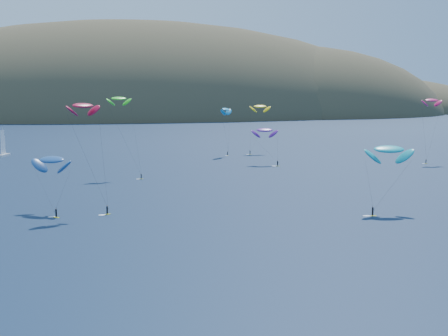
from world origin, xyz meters
The scene contains 11 objects.
ground centered at (0.00, 0.00, 0.00)m, with size 2800.00×2800.00×0.00m, color black.
island centered at (39.40, 562.36, -10.74)m, with size 730.00×300.00×210.00m.
sailboat centered at (-57.75, 200.45, 0.99)m, with size 10.44×9.22×12.47m.
kitesurfer_3 centered at (-12.29, 135.28, 25.13)m, with size 10.86×12.67×27.34m.
kitesurfer_4 centered at (34.11, 186.78, 19.33)m, with size 7.89×8.92×21.66m.
kitesurfer_5 centered at (47.41, 64.04, 14.55)m, with size 13.06×9.37×17.69m.
kitesurfer_6 centered at (42.19, 154.60, 12.74)m, with size 10.17×11.38×15.43m.
kitesurfer_8 centered at (106.44, 147.85, 23.72)m, with size 8.96×7.41×26.00m.
kitesurfer_9 centered at (-22.77, 78.14, 24.73)m, with size 10.07×9.99×27.06m.
kitesurfer_10 centered at (-30.39, 80.20, 12.07)m, with size 11.25×14.54×14.98m.
kitesurfer_11 centered at (51.20, 194.97, 20.16)m, with size 11.84×11.18×22.67m.
Camera 1 is at (-20.22, -70.69, 29.58)m, focal length 50.00 mm.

